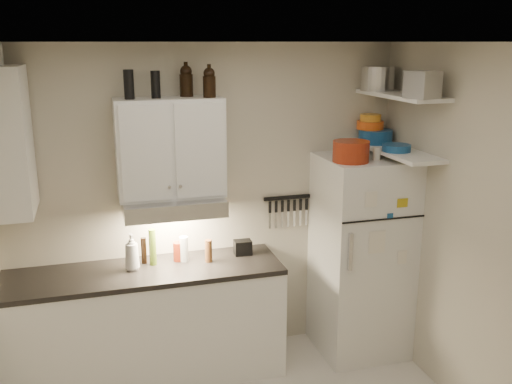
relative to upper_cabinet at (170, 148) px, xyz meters
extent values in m
cube|color=white|center=(0.30, -1.33, 0.78)|extent=(3.20, 3.00, 0.02)
cube|color=beige|center=(0.30, 0.18, -0.53)|extent=(3.20, 0.02, 2.60)
cube|color=beige|center=(1.91, -1.33, -0.53)|extent=(0.02, 3.00, 2.60)
cube|color=white|center=(-0.25, -0.14, -1.39)|extent=(2.10, 0.60, 0.88)
cube|color=black|center=(-0.25, -0.14, -0.93)|extent=(2.10, 0.62, 0.04)
cube|color=white|center=(0.00, 0.00, 0.00)|extent=(0.80, 0.33, 0.75)
cube|color=white|center=(-1.14, -0.14, 0.12)|extent=(0.33, 0.55, 1.00)
cube|color=silver|center=(0.00, -0.06, -0.44)|extent=(0.76, 0.46, 0.12)
cube|color=white|center=(1.55, -0.18, -0.98)|extent=(0.70, 0.68, 1.70)
cube|color=white|center=(1.75, -0.31, 0.38)|extent=(0.30, 0.95, 0.03)
cube|color=white|center=(1.75, -0.31, -0.07)|extent=(0.30, 0.95, 0.03)
cube|color=black|center=(1.00, 0.15, -0.51)|extent=(0.42, 0.02, 0.03)
cylinder|color=maroon|center=(1.35, -0.30, -0.04)|extent=(0.32, 0.32, 0.16)
cube|color=gold|center=(1.81, -0.28, -0.09)|extent=(0.17, 0.21, 0.07)
cylinder|color=silver|center=(1.58, -0.30, -0.07)|extent=(0.08, 0.08, 0.10)
cylinder|color=silver|center=(1.70, -0.02, 0.49)|extent=(0.32, 0.32, 0.19)
cube|color=#AAAAAD|center=(1.81, -0.42, 0.48)|extent=(0.22, 0.20, 0.18)
cube|color=#AAAAAD|center=(1.69, -0.70, 0.49)|extent=(0.24, 0.24, 0.19)
cylinder|color=navy|center=(1.72, 0.02, 0.01)|extent=(0.28, 0.28, 0.11)
cylinder|color=#EC5916|center=(1.70, 0.07, 0.10)|extent=(0.23, 0.23, 0.07)
cylinder|color=orange|center=(1.70, 0.07, 0.16)|extent=(0.18, 0.18, 0.06)
cylinder|color=navy|center=(1.71, -0.37, -0.02)|extent=(0.26, 0.26, 0.06)
cylinder|color=black|center=(-0.09, -0.01, 0.47)|extent=(0.07, 0.07, 0.20)
cylinder|color=black|center=(-0.28, -0.04, 0.48)|extent=(0.08, 0.08, 0.21)
imported|color=white|center=(-0.33, -0.11, -0.75)|extent=(0.14, 0.14, 0.32)
cylinder|color=brown|center=(0.26, -0.11, -0.81)|extent=(0.07, 0.07, 0.18)
cylinder|color=#486018|center=(-0.17, -0.05, -0.76)|extent=(0.06, 0.06, 0.29)
cylinder|color=black|center=(-0.23, 0.00, -0.80)|extent=(0.04, 0.04, 0.21)
cylinder|color=silver|center=(0.07, -0.04, -0.80)|extent=(0.09, 0.09, 0.20)
cylinder|color=maroon|center=(0.03, -0.02, -0.83)|extent=(0.09, 0.09, 0.15)
cube|color=black|center=(0.56, -0.03, -0.85)|extent=(0.14, 0.10, 0.12)
camera|label=1|loc=(-0.56, -4.25, 0.78)|focal=40.00mm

